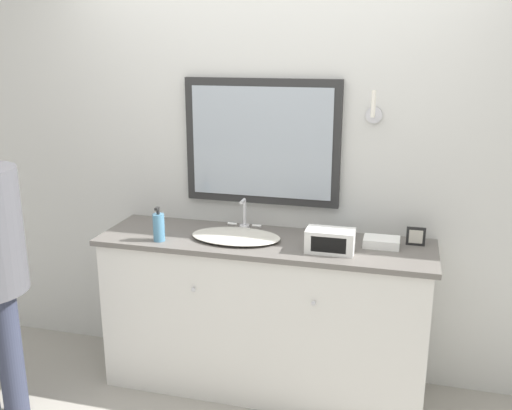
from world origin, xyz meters
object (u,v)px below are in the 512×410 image
object	(u,v)px
soap_bottle	(159,227)
appliance_box	(330,241)
sink_basin	(236,236)
picture_frame	(416,236)

from	to	relation	value
soap_bottle	appliance_box	bearing A→B (deg)	4.18
sink_basin	picture_frame	distance (m)	0.98
appliance_box	picture_frame	distance (m)	0.49
sink_basin	soap_bottle	xyz separation A→B (m)	(-0.40, -0.14, 0.06)
appliance_box	sink_basin	bearing A→B (deg)	172.31
sink_basin	picture_frame	bearing A→B (deg)	8.68
sink_basin	soap_bottle	world-z (taller)	soap_bottle
appliance_box	picture_frame	size ratio (longest dim) A/B	2.48
soap_bottle	picture_frame	distance (m)	1.41
appliance_box	soap_bottle	bearing A→B (deg)	-175.82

